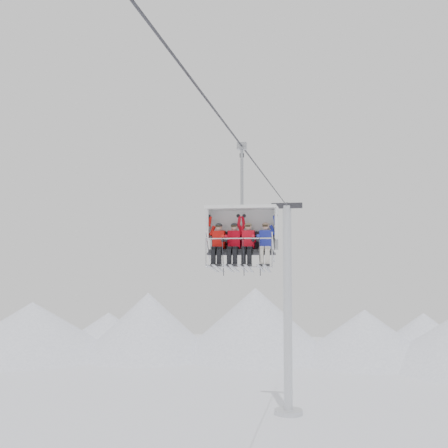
% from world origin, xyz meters
% --- Properties ---
extents(ridgeline, '(72.00, 21.00, 7.00)m').
position_xyz_m(ridgeline, '(-1.58, 42.05, 2.84)').
color(ridgeline, white).
rests_on(ridgeline, ground).
extents(lift_tower_right, '(2.00, 1.80, 13.48)m').
position_xyz_m(lift_tower_right, '(0.00, 22.00, 5.78)').
color(lift_tower_right, silver).
rests_on(lift_tower_right, ground).
extents(haul_cable, '(0.06, 50.00, 0.06)m').
position_xyz_m(haul_cable, '(0.00, 0.00, 13.30)').
color(haul_cable, '#303035').
rests_on(haul_cable, lift_tower_left).
extents(chairlift_carrier, '(2.23, 1.17, 3.98)m').
position_xyz_m(chairlift_carrier, '(0.00, 3.18, 10.65)').
color(chairlift_carrier, black).
rests_on(chairlift_carrier, haul_cable).
extents(skier_far_left, '(0.38, 1.69, 1.54)m').
position_xyz_m(skier_far_left, '(-0.73, 2.87, 10.18)').
color(skier_far_left, red).
rests_on(skier_far_left, chairlift_carrier).
extents(skier_center_left, '(0.38, 1.69, 1.54)m').
position_xyz_m(skier_center_left, '(-0.23, 2.87, 10.18)').
color(skier_center_left, '#AB0212').
rests_on(skier_center_left, chairlift_carrier).
extents(skier_center_right, '(0.38, 1.69, 1.54)m').
position_xyz_m(skier_center_right, '(0.21, 2.87, 10.18)').
color(skier_center_right, red).
rests_on(skier_center_right, chairlift_carrier).
extents(skier_far_right, '(0.38, 1.69, 1.54)m').
position_xyz_m(skier_far_right, '(0.76, 2.87, 10.18)').
color(skier_far_right, '#1C2596').
rests_on(skier_far_right, chairlift_carrier).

